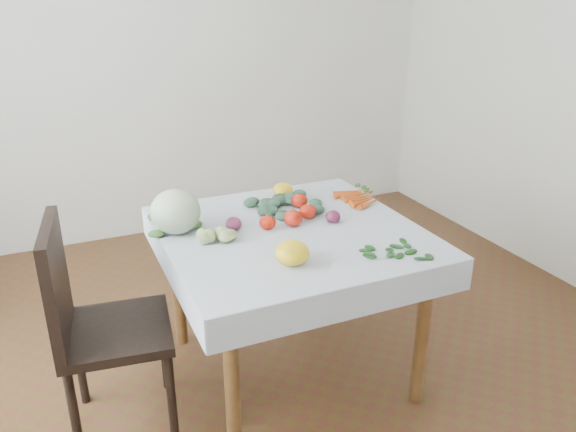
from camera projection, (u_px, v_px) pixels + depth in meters
name	position (u px, v px, depth m)	size (l,w,h in m)	color
ground	(290.00, 368.00, 2.81)	(4.00, 4.00, 0.00)	#552E1B
back_wall	(177.00, 51.00, 4.00)	(4.00, 0.04, 2.70)	white
table	(291.00, 250.00, 2.57)	(1.00, 1.00, 0.75)	brown
tablecloth	(291.00, 231.00, 2.53)	(1.12, 1.12, 0.01)	white
chair	(91.00, 317.00, 2.24)	(0.48, 0.48, 0.96)	black
cabbage	(176.00, 211.00, 2.47)	(0.22, 0.22, 0.20)	silver
tomato_a	(299.00, 200.00, 2.78)	(0.08, 0.08, 0.07)	red
tomato_b	(267.00, 223.00, 2.53)	(0.07, 0.07, 0.07)	red
tomato_c	(293.00, 218.00, 2.56)	(0.08, 0.08, 0.07)	red
tomato_d	(308.00, 211.00, 2.65)	(0.08, 0.08, 0.07)	red
heirloom_back	(283.00, 190.00, 2.93)	(0.10, 0.10, 0.07)	yellow
heirloom_front	(292.00, 253.00, 2.20)	(0.14, 0.14, 0.10)	yellow
onion_a	(233.00, 224.00, 2.51)	(0.07, 0.07, 0.06)	#5E1B40
onion_b	(333.00, 217.00, 2.60)	(0.07, 0.07, 0.06)	#5E1B40
tomatillo_cluster	(219.00, 236.00, 2.40)	(0.17, 0.13, 0.05)	#A7C270
carrot_bunch	(359.00, 197.00, 2.88)	(0.19, 0.26, 0.03)	#CE6416
kale_bunch	(290.00, 206.00, 2.75)	(0.33, 0.29, 0.04)	#365842
basil_bunch	(396.00, 254.00, 2.29)	(0.25, 0.18, 0.01)	#1B4D18
dill_bunch	(170.00, 222.00, 2.58)	(0.28, 0.20, 0.03)	#477736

